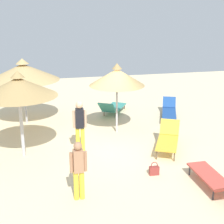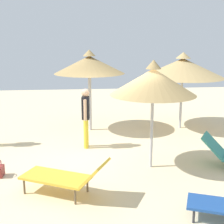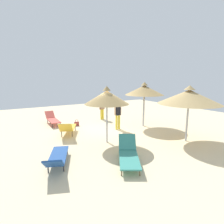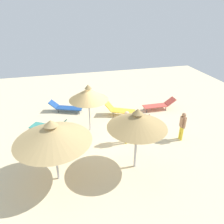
% 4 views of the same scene
% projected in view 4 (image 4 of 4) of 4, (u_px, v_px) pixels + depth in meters
% --- Properties ---
extents(ground, '(24.00, 24.00, 0.10)m').
position_uv_depth(ground, '(111.00, 136.00, 11.89)').
color(ground, beige).
extents(parasol_umbrella_front, '(2.44, 2.44, 2.84)m').
position_uv_depth(parasol_umbrella_front, '(137.00, 120.00, 8.56)').
color(parasol_umbrella_front, '#B2B2B7').
rests_on(parasol_umbrella_front, ground).
extents(parasol_umbrella_center, '(2.09, 2.09, 2.72)m').
position_uv_depth(parasol_umbrella_center, '(88.00, 94.00, 11.35)').
color(parasol_umbrella_center, '#B2B2B7').
rests_on(parasol_umbrella_center, ground).
extents(parasol_umbrella_near_left, '(2.92, 2.92, 2.74)m').
position_uv_depth(parasol_umbrella_near_left, '(52.00, 133.00, 7.96)').
color(parasol_umbrella_near_left, '#B2B2B7').
rests_on(parasol_umbrella_near_left, ground).
extents(lounge_chair_far_left, '(2.19, 0.59, 0.75)m').
position_uv_depth(lounge_chair_far_left, '(159.00, 105.00, 14.51)').
color(lounge_chair_far_left, '#CC4C3F').
rests_on(lounge_chair_far_left, ground).
extents(lounge_chair_near_right, '(1.95, 1.43, 0.84)m').
position_uv_depth(lounge_chair_near_right, '(119.00, 110.00, 13.72)').
color(lounge_chair_near_right, gold).
rests_on(lounge_chair_near_right, ground).
extents(lounge_chair_far_right, '(2.23, 1.36, 0.70)m').
position_uv_depth(lounge_chair_far_right, '(65.00, 107.00, 14.26)').
color(lounge_chair_far_right, '#1E478C').
rests_on(lounge_chair_far_right, ground).
extents(lounge_chair_edge, '(2.13, 1.68, 0.79)m').
position_uv_depth(lounge_chair_edge, '(49.00, 127.00, 12.01)').
color(lounge_chair_edge, teal).
rests_on(lounge_chair_edge, ground).
extents(person_standing_back, '(0.22, 0.44, 1.57)m').
position_uv_depth(person_standing_back, '(182.00, 125.00, 11.11)').
color(person_standing_back, yellow).
rests_on(person_standing_back, ground).
extents(person_standing_front, '(0.24, 0.46, 1.79)m').
position_uv_depth(person_standing_front, '(127.00, 125.00, 10.79)').
color(person_standing_front, yellow).
rests_on(person_standing_front, ground).
extents(handbag, '(0.14, 0.29, 0.41)m').
position_uv_depth(handbag, '(149.00, 118.00, 13.26)').
color(handbag, maroon).
rests_on(handbag, ground).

